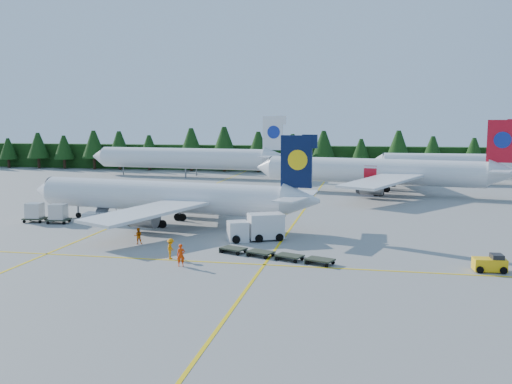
% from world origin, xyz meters
% --- Properties ---
extents(ground, '(320.00, 320.00, 0.00)m').
position_xyz_m(ground, '(0.00, 0.00, 0.00)').
color(ground, gray).
rests_on(ground, ground).
extents(taxi_stripe_a, '(0.25, 120.00, 0.01)m').
position_xyz_m(taxi_stripe_a, '(-14.00, 20.00, 0.01)').
color(taxi_stripe_a, yellow).
rests_on(taxi_stripe_a, ground).
extents(taxi_stripe_b, '(0.25, 120.00, 0.01)m').
position_xyz_m(taxi_stripe_b, '(6.00, 20.00, 0.01)').
color(taxi_stripe_b, yellow).
rests_on(taxi_stripe_b, ground).
extents(taxi_stripe_cross, '(80.00, 0.25, 0.01)m').
position_xyz_m(taxi_stripe_cross, '(0.00, -6.00, 0.01)').
color(taxi_stripe_cross, yellow).
rests_on(taxi_stripe_cross, ground).
extents(treeline_hedge, '(220.00, 4.00, 6.00)m').
position_xyz_m(treeline_hedge, '(0.00, 82.00, 3.00)').
color(treeline_hedge, black).
rests_on(treeline_hedge, ground).
extents(airliner_navy, '(35.73, 29.18, 10.44)m').
position_xyz_m(airliner_navy, '(-9.99, 10.67, 3.14)').
color(airliner_navy, silver).
rests_on(airliner_navy, ground).
extents(airliner_red, '(41.04, 33.44, 12.06)m').
position_xyz_m(airliner_red, '(14.45, 43.31, 3.63)').
color(airliner_red, silver).
rests_on(airliner_red, ground).
extents(airliner_far_left, '(43.89, 8.63, 12.77)m').
position_xyz_m(airliner_far_left, '(-25.97, 64.41, 4.01)').
color(airliner_far_left, silver).
rests_on(airliner_far_left, ground).
extents(airliner_far_right, '(40.95, 4.80, 11.91)m').
position_xyz_m(airliner_far_right, '(33.50, 61.95, 3.73)').
color(airliner_far_right, silver).
rests_on(airliner_far_right, ground).
extents(airstairs, '(4.08, 5.54, 3.51)m').
position_xyz_m(airstairs, '(-16.98, 10.97, 0.76)').
color(airstairs, silver).
rests_on(airstairs, ground).
extents(service_truck, '(5.89, 4.15, 2.68)m').
position_xyz_m(service_truck, '(3.42, 3.47, 1.33)').
color(service_truck, silver).
rests_on(service_truck, ground).
extents(baggage_tug, '(2.59, 1.53, 1.34)m').
position_xyz_m(baggage_tug, '(24.11, -4.58, 0.66)').
color(baggage_tug, yellow).
rests_on(baggage_tug, ground).
extents(dolly_train, '(10.72, 4.78, 0.13)m').
position_xyz_m(dolly_train, '(6.52, -3.64, 0.42)').
color(dolly_train, '#353C2C').
rests_on(dolly_train, ground).
extents(uld_pair, '(5.85, 2.37, 1.90)m').
position_xyz_m(uld_pair, '(-22.73, 8.48, 1.28)').
color(uld_pair, '#353C2C').
rests_on(uld_pair, ground).
extents(crew_a, '(0.79, 0.66, 1.86)m').
position_xyz_m(crew_a, '(-0.68, -7.77, 0.93)').
color(crew_a, '#EF3805').
rests_on(crew_a, ground).
extents(crew_b, '(0.97, 0.89, 1.61)m').
position_xyz_m(crew_b, '(-7.52, -0.44, 0.80)').
color(crew_b, '#D95704').
rests_on(crew_b, ground).
extents(crew_c, '(0.55, 0.78, 1.81)m').
position_xyz_m(crew_c, '(-2.36, -5.55, 0.90)').
color(crew_c, orange).
rests_on(crew_c, ground).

